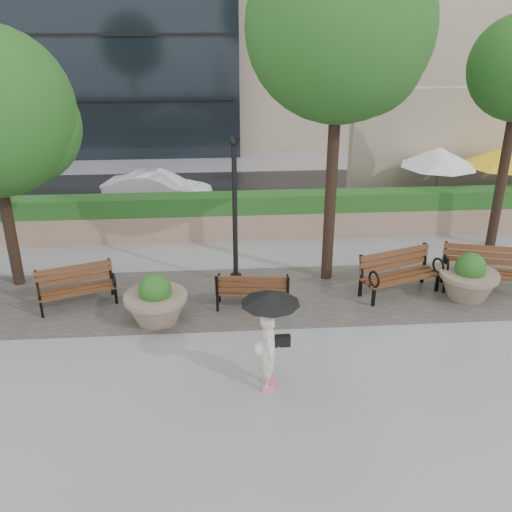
{
  "coord_description": "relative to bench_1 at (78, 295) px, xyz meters",
  "views": [
    {
      "loc": [
        -0.24,
        -9.29,
        6.46
      ],
      "look_at": [
        0.68,
        2.94,
        1.1
      ],
      "focal_mm": 40.0,
      "sensor_mm": 36.0,
      "label": 1
    }
  ],
  "objects": [
    {
      "name": "planter_left",
      "position": [
        1.91,
        -0.89,
        0.18
      ],
      "size": [
        1.4,
        1.4,
        1.17
      ],
      "color": "#7F6B56",
      "rests_on": "ground"
    },
    {
      "name": "cafe_hedge",
      "position": [
        12.52,
        4.96,
        0.17
      ],
      "size": [
        8.0,
        0.5,
        0.9
      ],
      "primitive_type": "cube",
      "color": "#244D19",
      "rests_on": "ground"
    },
    {
      "name": "cobble_strip",
      "position": [
        3.52,
        0.16,
        -0.27
      ],
      "size": [
        28.0,
        3.2,
        0.01
      ],
      "primitive_type": "cube",
      "color": "#383330",
      "rests_on": "ground"
    },
    {
      "name": "cafe_wall",
      "position": [
        13.02,
        7.16,
        1.72
      ],
      "size": [
        10.0,
        0.6,
        4.0
      ],
      "primitive_type": "cube",
      "color": "tan",
      "rests_on": "ground"
    },
    {
      "name": "planter_right",
      "position": [
        9.28,
        -0.28,
        0.17
      ],
      "size": [
        1.39,
        1.39,
        1.16
      ],
      "color": "#7F6B56",
      "rests_on": "ground"
    },
    {
      "name": "lamppost",
      "position": [
        3.74,
        0.81,
        1.38
      ],
      "size": [
        0.28,
        0.28,
        3.79
      ],
      "color": "black",
      "rests_on": "ground"
    },
    {
      "name": "patio_umb_yellow_a",
      "position": [
        12.71,
        5.48,
        1.71
      ],
      "size": [
        2.5,
        2.5,
        2.3
      ],
      "color": "black",
      "rests_on": "ground"
    },
    {
      "name": "tree_1",
      "position": [
        6.26,
        1.16,
        5.64
      ],
      "size": [
        4.19,
        4.19,
        8.17
      ],
      "color": "black",
      "rests_on": "ground"
    },
    {
      "name": "bench_1",
      "position": [
        0.0,
        0.0,
        0.0
      ],
      "size": [
        1.87,
        1.24,
        0.94
      ],
      "rotation": [
        0.0,
        0.0,
        0.34
      ],
      "color": "brown",
      "rests_on": "ground"
    },
    {
      "name": "hedge_wall",
      "position": [
        3.52,
        4.16,
        0.38
      ],
      "size": [
        24.0,
        0.8,
        1.35
      ],
      "color": "#94765F",
      "rests_on": "ground"
    },
    {
      "name": "pedestrian",
      "position": [
        4.18,
        -3.41,
        0.9
      ],
      "size": [
        1.06,
        1.06,
        1.94
      ],
      "rotation": [
        0.0,
        0.0,
        1.41
      ],
      "color": "beige",
      "rests_on": "ground"
    },
    {
      "name": "patio_umb_white",
      "position": [
        10.58,
        5.58,
        1.71
      ],
      "size": [
        2.5,
        2.5,
        2.3
      ],
      "color": "black",
      "rests_on": "ground"
    },
    {
      "name": "asphalt_street",
      "position": [
        3.52,
        8.16,
        -0.28
      ],
      "size": [
        40.0,
        7.0,
        0.0
      ],
      "primitive_type": "cube",
      "color": "black",
      "rests_on": "ground"
    },
    {
      "name": "bench_3",
      "position": [
        7.7,
        0.04,
        0.04
      ],
      "size": [
        2.11,
        1.4,
        1.06
      ],
      "rotation": [
        0.0,
        0.0,
        0.34
      ],
      "color": "brown",
      "rests_on": "ground"
    },
    {
      "name": "car_right",
      "position": [
        1.29,
        7.19,
        0.34
      ],
      "size": [
        3.95,
        2.17,
        1.23
      ],
      "primitive_type": "imported",
      "rotation": [
        0.0,
        0.0,
        1.33
      ],
      "color": "white",
      "rests_on": "ground"
    },
    {
      "name": "ground",
      "position": [
        3.52,
        -2.84,
        -0.28
      ],
      "size": [
        100.0,
        100.0,
        0.0
      ],
      "primitive_type": "plane",
      "color": "gray",
      "rests_on": "ground"
    },
    {
      "name": "bench_2",
      "position": [
        4.08,
        -0.38,
        -0.01
      ],
      "size": [
        1.76,
        0.85,
        0.91
      ],
      "rotation": [
        0.0,
        0.0,
        3.03
      ],
      "color": "brown",
      "rests_on": "ground"
    },
    {
      "name": "bench_4",
      "position": [
        9.85,
        0.05,
        0.05
      ],
      "size": [
        2.17,
        1.33,
        1.09
      ],
      "rotation": [
        0.0,
        0.0,
        -0.27
      ],
      "color": "brown",
      "rests_on": "ground"
    }
  ]
}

